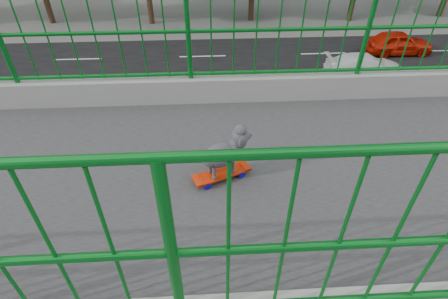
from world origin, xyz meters
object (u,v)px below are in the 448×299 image
car_4 (398,43)px  car_5 (77,197)px  poodle (224,152)px  car_3 (364,66)px  skateboard (222,174)px

car_4 → car_5: size_ratio=0.99×
car_5 → car_4: bearing=126.8°
poodle → car_5: bearing=-164.9°
car_4 → car_5: car_4 is taller
car_3 → car_5: size_ratio=1.04×
car_4 → car_3: bearing=132.6°
poodle → car_5: 10.05m
skateboard → car_5: bearing=-165.1°
car_4 → car_5: bearing=126.8°
car_4 → skateboard: bearing=146.4°
car_4 → car_5: 21.37m
skateboard → car_4: 23.47m
car_3 → car_4: size_ratio=1.06×
poodle → car_5: (-6.02, -4.64, -6.58)m
poodle → car_3: bearing=127.5°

